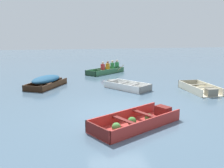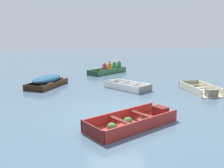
% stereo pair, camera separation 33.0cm
% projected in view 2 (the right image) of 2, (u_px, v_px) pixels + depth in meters
% --- Properties ---
extents(ground_plane, '(80.00, 80.00, 0.00)m').
position_uv_depth(ground_plane, '(119.00, 113.00, 9.81)').
color(ground_plane, slate).
extents(dinghy_red_foreground, '(3.45, 2.61, 0.40)m').
position_uv_depth(dinghy_red_foreground, '(134.00, 121.00, 8.47)').
color(dinghy_red_foreground, '#AD2D28').
rests_on(dinghy_red_foreground, ground).
extents(skiff_white_near_moored, '(2.44, 2.76, 0.37)m').
position_uv_depth(skiff_white_near_moored, '(125.00, 86.00, 14.07)').
color(skiff_white_near_moored, white).
rests_on(skiff_white_near_moored, ground).
extents(skiff_dark_varnish_mid_moored, '(2.43, 3.05, 0.64)m').
position_uv_depth(skiff_dark_varnish_mid_moored, '(47.00, 80.00, 14.60)').
color(skiff_dark_varnish_mid_moored, '#4C2D19').
rests_on(skiff_dark_varnish_mid_moored, ground).
extents(skiff_cream_far_moored, '(1.23, 2.56, 0.40)m').
position_uv_depth(skiff_cream_far_moored, '(201.00, 90.00, 13.10)').
color(skiff_cream_far_moored, beige).
rests_on(skiff_cream_far_moored, ground).
extents(rowboat_green_with_crew, '(3.30, 2.94, 0.93)m').
position_uv_depth(rowboat_green_with_crew, '(109.00, 70.00, 19.63)').
color(rowboat_green_with_crew, '#387047').
rests_on(rowboat_green_with_crew, ground).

